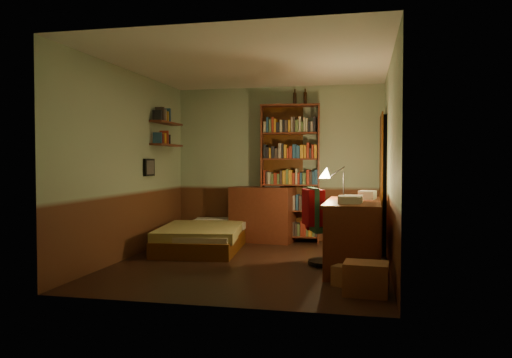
% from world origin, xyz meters
% --- Properties ---
extents(floor, '(3.50, 4.00, 0.02)m').
position_xyz_m(floor, '(0.00, 0.00, -0.01)').
color(floor, black).
rests_on(floor, ground).
extents(ceiling, '(3.50, 4.00, 0.02)m').
position_xyz_m(ceiling, '(0.00, 0.00, 2.61)').
color(ceiling, silver).
rests_on(ceiling, wall_back).
extents(wall_back, '(3.50, 0.02, 2.60)m').
position_xyz_m(wall_back, '(0.00, 2.01, 1.30)').
color(wall_back, '#92A888').
rests_on(wall_back, ground).
extents(wall_left, '(0.02, 4.00, 2.60)m').
position_xyz_m(wall_left, '(-1.76, 0.00, 1.30)').
color(wall_left, '#92A888').
rests_on(wall_left, ground).
extents(wall_right, '(0.02, 4.00, 2.60)m').
position_xyz_m(wall_right, '(1.76, 0.00, 1.30)').
color(wall_right, '#92A888').
rests_on(wall_right, ground).
extents(wall_front, '(3.50, 0.02, 2.60)m').
position_xyz_m(wall_front, '(0.00, -2.01, 1.30)').
color(wall_front, '#92A888').
rests_on(wall_front, ground).
extents(doorway, '(0.06, 0.90, 2.00)m').
position_xyz_m(doorway, '(1.72, 1.30, 1.00)').
color(doorway, black).
rests_on(doorway, ground).
extents(door_trim, '(0.02, 0.98, 2.08)m').
position_xyz_m(door_trim, '(1.69, 1.30, 1.00)').
color(door_trim, '#4C260A').
rests_on(door_trim, ground).
extents(bed, '(1.30, 2.16, 0.61)m').
position_xyz_m(bed, '(-0.97, 0.97, 0.31)').
color(bed, '#8B914B').
rests_on(bed, ground).
extents(dresser, '(1.09, 0.65, 0.91)m').
position_xyz_m(dresser, '(-0.22, 1.76, 0.46)').
color(dresser, '#572516').
rests_on(dresser, ground).
extents(mini_stereo, '(0.29, 0.23, 0.14)m').
position_xyz_m(mini_stereo, '(-0.04, 1.89, 0.98)').
color(mini_stereo, '#B2B2B7').
rests_on(mini_stereo, dresser).
extents(bookshelf, '(1.00, 0.39, 2.28)m').
position_xyz_m(bookshelf, '(0.23, 1.85, 1.14)').
color(bookshelf, '#572516').
rests_on(bookshelf, ground).
extents(bottle_left, '(0.06, 0.06, 0.21)m').
position_xyz_m(bottle_left, '(0.29, 1.96, 2.39)').
color(bottle_left, black).
rests_on(bottle_left, bookshelf).
extents(bottle_right, '(0.07, 0.07, 0.21)m').
position_xyz_m(bottle_right, '(0.47, 1.96, 2.39)').
color(bottle_right, black).
rests_on(bottle_right, bookshelf).
extents(desk, '(0.68, 1.59, 0.85)m').
position_xyz_m(desk, '(1.31, -0.07, 0.42)').
color(desk, '#572516').
rests_on(desk, ground).
extents(paper_stack, '(0.24, 0.30, 0.11)m').
position_xyz_m(paper_stack, '(1.48, 0.28, 0.90)').
color(paper_stack, silver).
rests_on(paper_stack, desk).
extents(desk_lamp, '(0.20, 0.20, 0.53)m').
position_xyz_m(desk_lamp, '(1.17, 0.45, 1.11)').
color(desk_lamp, black).
rests_on(desk_lamp, desk).
extents(office_chair, '(0.69, 0.65, 1.11)m').
position_xyz_m(office_chair, '(0.99, 0.11, 0.56)').
color(office_chair, '#2C6142').
rests_on(office_chair, ground).
extents(red_jacket, '(0.29, 0.43, 0.46)m').
position_xyz_m(red_jacket, '(0.89, -0.12, 1.34)').
color(red_jacket, '#B50C18').
rests_on(red_jacket, office_chair).
extents(wall_shelf_lower, '(0.20, 0.90, 0.03)m').
position_xyz_m(wall_shelf_lower, '(-1.64, 1.10, 1.60)').
color(wall_shelf_lower, '#572516').
rests_on(wall_shelf_lower, wall_left).
extents(wall_shelf_upper, '(0.20, 0.90, 0.03)m').
position_xyz_m(wall_shelf_upper, '(-1.64, 1.10, 1.95)').
color(wall_shelf_upper, '#572516').
rests_on(wall_shelf_upper, wall_left).
extents(framed_picture, '(0.04, 0.32, 0.26)m').
position_xyz_m(framed_picture, '(-1.72, 0.60, 1.25)').
color(framed_picture, black).
rests_on(framed_picture, wall_left).
extents(cardboard_box_a, '(0.46, 0.38, 0.33)m').
position_xyz_m(cardboard_box_a, '(1.47, -1.29, 0.16)').
color(cardboard_box_a, '#9B6441').
rests_on(cardboard_box_a, ground).
extents(cardboard_box_b, '(0.39, 0.36, 0.22)m').
position_xyz_m(cardboard_box_b, '(1.29, -0.96, 0.11)').
color(cardboard_box_b, '#9B6441').
rests_on(cardboard_box_b, ground).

